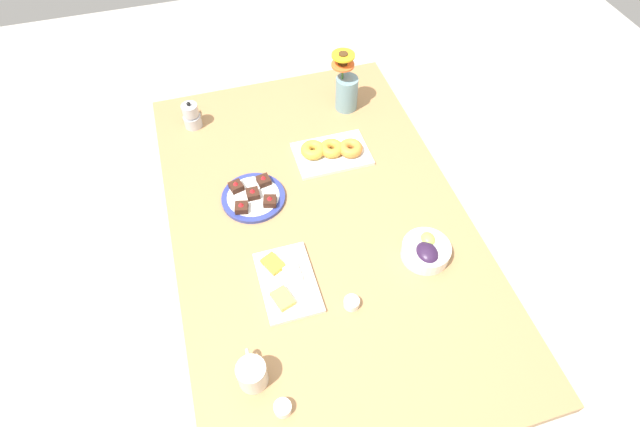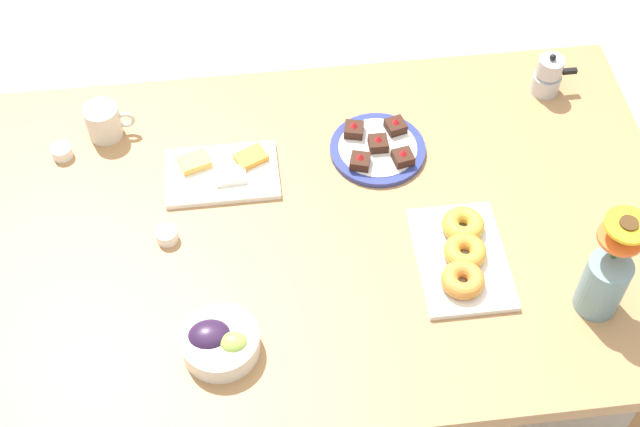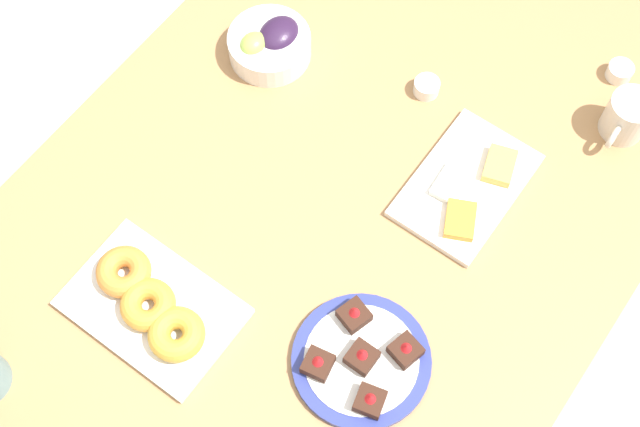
{
  "view_description": "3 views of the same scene",
  "coord_description": "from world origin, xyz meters",
  "views": [
    {
      "loc": [
        -0.99,
        0.29,
        2.1
      ],
      "look_at": [
        0.0,
        0.0,
        0.78
      ],
      "focal_mm": 28.0,
      "sensor_mm": 36.0,
      "label": 1
    },
    {
      "loc": [
        -0.14,
        -1.18,
        2.31
      ],
      "look_at": [
        0.0,
        0.0,
        0.78
      ],
      "focal_mm": 50.0,
      "sensor_mm": 36.0,
      "label": 2
    },
    {
      "loc": [
        0.52,
        0.38,
        2.14
      ],
      "look_at": [
        0.0,
        0.0,
        0.78
      ],
      "focal_mm": 50.0,
      "sensor_mm": 36.0,
      "label": 3
    }
  ],
  "objects": [
    {
      "name": "ground_plane",
      "position": [
        0.0,
        0.0,
        0.0
      ],
      "size": [
        6.0,
        6.0,
        0.0
      ],
      "primitive_type": "plane",
      "color": "#B7B2A8"
    },
    {
      "name": "moka_pot",
      "position": [
        0.61,
        0.35,
        0.79
      ],
      "size": [
        0.11,
        0.07,
        0.12
      ],
      "color": "#B7B7BC",
      "rests_on": "dining_table"
    },
    {
      "name": "jam_cup_honey",
      "position": [
        -0.34,
        -0.0,
        0.76
      ],
      "size": [
        0.05,
        0.05,
        0.03
      ],
      "color": "white",
      "rests_on": "dining_table"
    },
    {
      "name": "jam_cup_berry",
      "position": [
        -0.58,
        0.27,
        0.76
      ],
      "size": [
        0.05,
        0.05,
        0.03
      ],
      "color": "white",
      "rests_on": "dining_table"
    },
    {
      "name": "flower_vase",
      "position": [
        0.54,
        -0.27,
        0.83
      ],
      "size": [
        0.1,
        0.11,
        0.26
      ],
      "color": "#6B939E",
      "rests_on": "dining_table"
    },
    {
      "name": "dining_table",
      "position": [
        0.0,
        0.0,
        0.65
      ],
      "size": [
        1.6,
        1.0,
        0.74
      ],
      "color": "#A87A4C",
      "rests_on": "ground_plane"
    },
    {
      "name": "dessert_plate",
      "position": [
        0.16,
        0.2,
        0.75
      ],
      "size": [
        0.23,
        0.23,
        0.05
      ],
      "color": "navy",
      "rests_on": "dining_table"
    },
    {
      "name": "coffee_mug",
      "position": [
        -0.48,
        0.33,
        0.78
      ],
      "size": [
        0.12,
        0.08,
        0.09
      ],
      "color": "beige",
      "rests_on": "dining_table"
    },
    {
      "name": "croissant_platter",
      "position": [
        0.29,
        -0.13,
        0.76
      ],
      "size": [
        0.19,
        0.28,
        0.05
      ],
      "color": "white",
      "rests_on": "dining_table"
    },
    {
      "name": "grape_bowl",
      "position": [
        -0.23,
        -0.29,
        0.77
      ],
      "size": [
        0.16,
        0.16,
        0.07
      ],
      "color": "white",
      "rests_on": "dining_table"
    },
    {
      "name": "cheese_platter",
      "position": [
        -0.21,
        0.17,
        0.75
      ],
      "size": [
        0.26,
        0.17,
        0.03
      ],
      "color": "white",
      "rests_on": "dining_table"
    }
  ]
}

